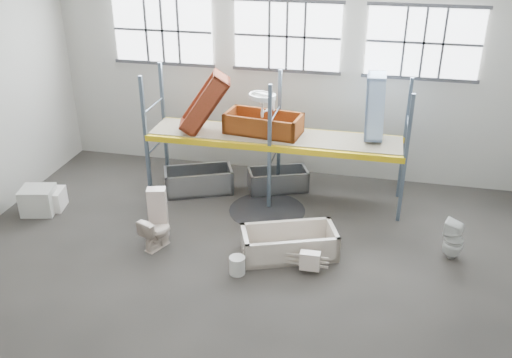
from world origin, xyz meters
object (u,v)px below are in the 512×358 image
(cistern_tall, at_px, (158,214))
(bucket, at_px, (237,265))
(steel_tub_right, at_px, (278,180))
(blue_tub_upright, at_px, (375,106))
(bathtub_beige, at_px, (289,243))
(carton_near, at_px, (39,200))
(toilet_beige, at_px, (156,232))
(rust_tub_flat, at_px, (263,124))
(toilet_white, at_px, (454,240))
(steel_tub_left, at_px, (199,181))

(cistern_tall, relative_size, bucket, 3.26)
(cistern_tall, xyz_separation_m, steel_tub_right, (2.06, 2.81, -0.33))
(blue_tub_upright, bearing_deg, bathtub_beige, -117.91)
(blue_tub_upright, xyz_separation_m, carton_near, (-7.41, -2.27, -2.08))
(bucket, bearing_deg, bathtub_beige, 44.86)
(bathtub_beige, bearing_deg, blue_tub_upright, 41.58)
(blue_tub_upright, distance_m, bucket, 4.82)
(toilet_beige, bearing_deg, bucket, -172.77)
(carton_near, bearing_deg, blue_tub_upright, 17.02)
(steel_tub_right, height_order, rust_tub_flat, rust_tub_flat)
(rust_tub_flat, distance_m, blue_tub_upright, 2.61)
(bathtub_beige, xyz_separation_m, blue_tub_upright, (1.44, 2.73, 2.12))
(toilet_white, distance_m, bucket, 4.38)
(cistern_tall, distance_m, rust_tub_flat, 3.33)
(bathtub_beige, xyz_separation_m, carton_near, (-5.97, 0.46, 0.03))
(cistern_tall, height_order, rust_tub_flat, rust_tub_flat)
(steel_tub_left, distance_m, steel_tub_right, 1.98)
(cistern_tall, height_order, carton_near, cistern_tall)
(toilet_white, relative_size, steel_tub_right, 0.59)
(bathtub_beige, relative_size, steel_tub_right, 1.31)
(bucket, distance_m, carton_near, 5.26)
(cistern_tall, xyz_separation_m, steel_tub_left, (0.16, 2.26, -0.29))
(bucket, bearing_deg, toilet_beige, 163.91)
(carton_near, bearing_deg, bucket, -14.60)
(cistern_tall, distance_m, steel_tub_left, 2.28)
(steel_tub_left, bearing_deg, toilet_beige, -91.85)
(toilet_beige, relative_size, steel_tub_left, 0.43)
(toilet_white, xyz_separation_m, carton_near, (-9.21, -0.14, -0.12))
(bathtub_beige, relative_size, bucket, 5.20)
(toilet_beige, xyz_separation_m, toilet_white, (5.99, 0.93, 0.07))
(toilet_white, height_order, carton_near, toilet_white)
(steel_tub_left, relative_size, steel_tub_right, 1.14)
(toilet_white, height_order, steel_tub_right, toilet_white)
(bathtub_beige, distance_m, toilet_white, 3.30)
(toilet_white, bearing_deg, bucket, -51.43)
(toilet_beige, relative_size, cistern_tall, 0.60)
(bathtub_beige, distance_m, bucket, 1.24)
(rust_tub_flat, bearing_deg, bucket, -86.36)
(steel_tub_right, distance_m, bucket, 3.69)
(cistern_tall, distance_m, blue_tub_upright, 5.37)
(toilet_beige, distance_m, cistern_tall, 0.42)
(rust_tub_flat, bearing_deg, steel_tub_right, 35.73)
(steel_tub_right, bearing_deg, bathtub_beige, -74.84)
(steel_tub_right, xyz_separation_m, rust_tub_flat, (-0.33, -0.24, 1.55))
(rust_tub_flat, bearing_deg, steel_tub_left, -168.72)
(toilet_beige, xyz_separation_m, steel_tub_right, (1.98, 3.15, -0.09))
(carton_near, bearing_deg, steel_tub_right, 24.43)
(steel_tub_left, bearing_deg, rust_tub_flat, 11.28)
(bucket, height_order, carton_near, carton_near)
(steel_tub_right, distance_m, blue_tub_upright, 3.07)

